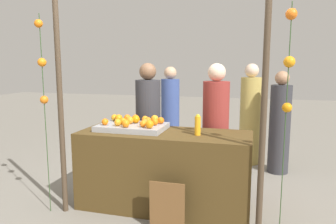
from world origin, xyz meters
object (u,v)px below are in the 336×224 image
Objects in this scene: chalkboard_sign at (167,208)px; vendor_right at (215,133)px; juice_bottle at (198,125)px; stall_counter at (164,170)px; orange_0 at (126,124)px; orange_1 at (115,118)px; vendor_left at (148,129)px.

chalkboard_sign is 0.31× the size of vendor_right.
juice_bottle is 0.43× the size of chalkboard_sign.
juice_bottle is (0.37, -0.05, 0.53)m from stall_counter.
orange_0 is at bearing -140.42° from vendor_right.
stall_counter is 23.44× the size of orange_1.
vendor_right is (0.31, 1.09, 0.50)m from chalkboard_sign.
juice_bottle is at bearing -12.53° from orange_1.
chalkboard_sign is (0.56, -0.36, -0.72)m from orange_0.
juice_bottle is 0.67m from vendor_right.
vendor_right is (0.11, 0.63, -0.21)m from juice_bottle.
orange_1 is at bearing -161.31° from vendor_right.
orange_0 is 0.44m from orange_1.
chalkboard_sign is (0.85, -0.69, -0.71)m from orange_1.
orange_0 is at bearing -159.79° from stall_counter.
vendor_right is at bearing 73.96° from chalkboard_sign.
orange_1 is at bearing -124.88° from vendor_left.
vendor_left is at bearing 90.02° from orange_0.
stall_counter is at bearing 20.21° from orange_0.
stall_counter is 0.57m from chalkboard_sign.
vendor_left is at bearing 178.97° from vendor_right.
orange_1 is 0.16× the size of chalkboard_sign.
orange_0 is 0.05× the size of vendor_left.
vendor_right is at bearing 79.85° from juice_bottle.
chalkboard_sign is 0.31× the size of vendor_left.
chalkboard_sign is at bearing -106.04° from vendor_right.
orange_1 is 0.37× the size of juice_bottle.
vendor_left reaches higher than vendor_right.
orange_1 is at bearing 167.47° from juice_bottle.
orange_0 reaches higher than stall_counter.
vendor_right reaches higher than juice_bottle.
chalkboard_sign is at bearing -62.96° from vendor_left.
juice_bottle is at bearing -100.15° from vendor_right.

